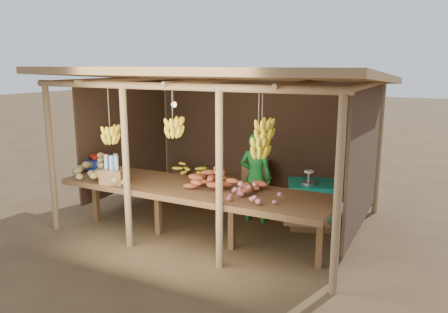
% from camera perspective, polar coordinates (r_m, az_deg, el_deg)
% --- Properties ---
extents(ground, '(60.00, 60.00, 0.00)m').
position_cam_1_polar(ground, '(7.11, 0.00, -8.31)').
color(ground, brown).
rests_on(ground, ground).
extents(stall_structure, '(4.70, 3.50, 2.43)m').
position_cam_1_polar(stall_structure, '(6.61, -0.15, 7.16)').
color(stall_structure, '#96744D').
rests_on(stall_structure, ground).
extents(counter, '(3.90, 1.05, 0.80)m').
position_cam_1_polar(counter, '(6.08, -4.07, -4.52)').
color(counter, brown).
rests_on(counter, ground).
extents(potato_heap, '(1.21, 0.81, 0.37)m').
position_cam_1_polar(potato_heap, '(6.72, -15.53, -1.17)').
color(potato_heap, '#9A834F').
rests_on(potato_heap, counter).
extents(sweet_potato_heap, '(1.18, 0.85, 0.36)m').
position_cam_1_polar(sweet_potato_heap, '(5.85, -0.50, -2.71)').
color(sweet_potato_heap, '#A84B2B').
rests_on(sweet_potato_heap, counter).
extents(onion_heap, '(0.87, 0.70, 0.35)m').
position_cam_1_polar(onion_heap, '(5.32, 3.49, -4.28)').
color(onion_heap, '#AF555E').
rests_on(onion_heap, counter).
extents(banana_pile, '(0.56, 0.38, 0.34)m').
position_cam_1_polar(banana_pile, '(6.55, -5.02, -1.24)').
color(banana_pile, gold).
rests_on(banana_pile, counter).
extents(tomato_basin, '(0.46, 0.46, 0.24)m').
position_cam_1_polar(tomato_basin, '(7.35, -15.94, -0.80)').
color(tomato_basin, navy).
rests_on(tomato_basin, counter).
extents(bottle_box, '(0.39, 0.34, 0.42)m').
position_cam_1_polar(bottle_box, '(6.37, -14.21, -2.03)').
color(bottle_box, '#8A603E').
rests_on(bottle_box, counter).
extents(vendor, '(0.54, 0.37, 1.43)m').
position_cam_1_polar(vendor, '(6.90, 4.17, -2.74)').
color(vendor, '#1B7C2E').
rests_on(vendor, ground).
extents(tarp_crate, '(0.93, 0.87, 0.91)m').
position_cam_1_polar(tarp_crate, '(6.87, 11.53, -5.98)').
color(tarp_crate, brown).
rests_on(tarp_crate, ground).
extents(carton_stack, '(1.05, 0.48, 0.74)m').
position_cam_1_polar(carton_stack, '(8.06, 2.98, -3.44)').
color(carton_stack, '#8A603E').
rests_on(carton_stack, ground).
extents(burlap_sacks, '(0.92, 0.48, 0.65)m').
position_cam_1_polar(burlap_sacks, '(8.26, -4.70, -3.38)').
color(burlap_sacks, '#4D3523').
rests_on(burlap_sacks, ground).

